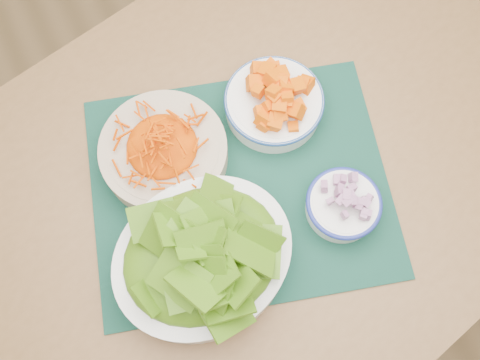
# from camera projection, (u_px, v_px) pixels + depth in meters

# --- Properties ---
(ground) EXTENTS (4.00, 4.00, 0.00)m
(ground) POSITION_uv_depth(u_px,v_px,m) (269.00, 129.00, 1.80)
(ground) COLOR #A07D4D
(ground) RESTS_ON ground
(table) EXTENTS (1.44, 1.11, 0.75)m
(table) POSITION_uv_depth(u_px,v_px,m) (270.00, 172.00, 1.04)
(table) COLOR brown
(table) RESTS_ON ground
(placemat) EXTENTS (0.61, 0.55, 0.00)m
(placemat) POSITION_uv_depth(u_px,v_px,m) (240.00, 186.00, 0.93)
(placemat) COLOR black
(placemat) RESTS_ON table
(carrot_bowl) EXTENTS (0.23, 0.23, 0.08)m
(carrot_bowl) POSITION_uv_depth(u_px,v_px,m) (163.00, 150.00, 0.91)
(carrot_bowl) COLOR #C1AC8F
(carrot_bowl) RESTS_ON placemat
(squash_bowl) EXTENTS (0.19, 0.19, 0.08)m
(squash_bowl) POSITION_uv_depth(u_px,v_px,m) (274.00, 100.00, 0.94)
(squash_bowl) COLOR white
(squash_bowl) RESTS_ON placemat
(lettuce_bowl) EXTENTS (0.32, 0.28, 0.13)m
(lettuce_bowl) POSITION_uv_depth(u_px,v_px,m) (202.00, 255.00, 0.83)
(lettuce_bowl) COLOR white
(lettuce_bowl) RESTS_ON placemat
(onion_bowl) EXTENTS (0.13, 0.13, 0.07)m
(onion_bowl) POSITION_uv_depth(u_px,v_px,m) (344.00, 204.00, 0.89)
(onion_bowl) COLOR white
(onion_bowl) RESTS_ON placemat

